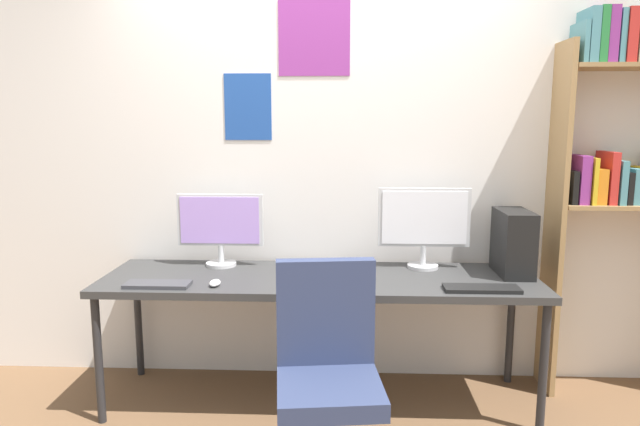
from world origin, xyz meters
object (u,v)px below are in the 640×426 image
monitor_left (220,225)px  pc_tower (513,242)px  monitor_right (424,222)px  keyboard_center (318,287)px  keyboard_left (158,284)px  coffee_mug (312,272)px  desk (320,285)px  keyboard_right (482,289)px  bookshelf (629,148)px  office_chair (328,398)px  computer_mouse (215,283)px

monitor_left → pc_tower: 1.69m
monitor_right → keyboard_center: bearing=-143.6°
monitor_left → keyboard_left: size_ratio=1.50×
monitor_right → coffee_mug: 0.73m
keyboard_left → coffee_mug: coffee_mug is taller
keyboard_center → desk: bearing=90.0°
keyboard_right → coffee_mug: bearing=169.6°
bookshelf → monitor_left: bookshelf is taller
coffee_mug → keyboard_center: bearing=-77.0°
monitor_right → desk: bearing=-160.5°
desk → monitor_right: monitor_right is taller
bookshelf → monitor_left: 2.38m
office_chair → keyboard_right: (0.77, 0.52, 0.35)m
desk → office_chair: bearing=-84.7°
bookshelf → office_chair: bookshelf is taller
desk → keyboard_right: bearing=-15.3°
coffee_mug → bookshelf: bearing=9.5°
keyboard_left → keyboard_center: same height
office_chair → keyboard_left: office_chair is taller
bookshelf → office_chair: (-1.67, -0.98, -1.04)m
computer_mouse → desk: bearing=21.2°
keyboard_left → keyboard_center: (0.84, 0.00, 0.00)m
monitor_left → keyboard_left: 0.56m
desk → computer_mouse: size_ratio=25.12×
monitor_left → keyboard_center: 0.78m
keyboard_left → desk: bearing=15.3°
office_chair → keyboard_right: bearing=33.8°
office_chair → keyboard_left: 1.10m
keyboard_right → desk: bearing=164.7°
monitor_left → coffee_mug: 0.66m
pc_tower → keyboard_center: pc_tower is taller
pc_tower → bookshelf: bearing=11.2°
monitor_left → keyboard_left: (-0.24, -0.44, -0.24)m
keyboard_left → coffee_mug: (0.80, 0.16, 0.04)m
desk → bookshelf: bookshelf is taller
monitor_left → keyboard_center: size_ratio=1.35×
keyboard_left → computer_mouse: computer_mouse is taller
monitor_left → monitor_right: size_ratio=0.96×
desk → bookshelf: (1.74, 0.23, 0.75)m
bookshelf → keyboard_left: bookshelf is taller
computer_mouse → pc_tower: bearing=10.8°
pc_tower → keyboard_right: pc_tower is taller
pc_tower → keyboard_left: size_ratio=1.07×
monitor_left → keyboard_right: 1.52m
monitor_right → pc_tower: size_ratio=1.46×
keyboard_left → keyboard_center: bearing=0.0°
desk → keyboard_right: 0.87m
keyboard_center → coffee_mug: bearing=103.0°
keyboard_center → keyboard_right: 0.84m
keyboard_right → keyboard_center: bearing=180.0°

